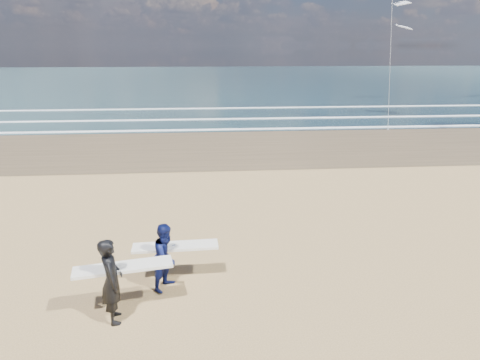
{
  "coord_description": "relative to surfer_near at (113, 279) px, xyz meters",
  "views": [
    {
      "loc": [
        0.83,
        -8.21,
        5.92
      ],
      "look_at": [
        2.02,
        6.0,
        1.43
      ],
      "focal_mm": 32.0,
      "sensor_mm": 36.0,
      "label": 1
    }
  ],
  "objects": [
    {
      "name": "ocean",
      "position": [
        21.26,
        71.69,
        -1.0
      ],
      "size": [
        220.0,
        100.0,
        0.02
      ],
      "primitive_type": "cube",
      "color": "#182D35",
      "rests_on": "ground"
    },
    {
      "name": "surfer_near",
      "position": [
        0.0,
        0.0,
        0.0
      ],
      "size": [
        2.26,
        1.21,
        1.99
      ],
      "color": "black",
      "rests_on": "ground"
    },
    {
      "name": "kite_1",
      "position": [
        16.14,
        23.96,
        5.14
      ],
      "size": [
        5.77,
        4.74,
        11.14
      ],
      "color": "slate",
      "rests_on": "ground"
    },
    {
      "name": "surfer_far",
      "position": [
        1.08,
        1.29,
        -0.13
      ],
      "size": [
        2.22,
        1.18,
        1.74
      ],
      "color": "#0D1449",
      "rests_on": "ground"
    },
    {
      "name": "foam_breakers",
      "position": [
        21.26,
        27.79,
        -0.96
      ],
      "size": [
        220.0,
        11.7,
        0.05
      ],
      "color": "white",
      "rests_on": "ground"
    }
  ]
}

